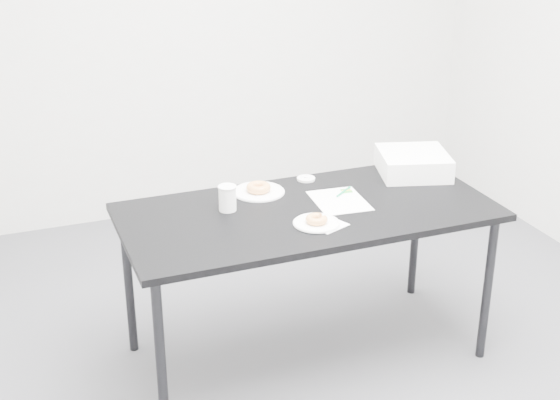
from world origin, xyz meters
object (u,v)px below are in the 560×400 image
object	(u,v)px
plate_near	(316,223)
donut_far	(259,187)
table	(308,220)
donut_near	(317,219)
plate_far	(259,192)
scorecard	(339,201)
bakery_box	(413,163)
coffee_cup	(227,198)
pen	(344,192)

from	to	relation	value
plate_near	donut_far	xyz separation A→B (m)	(-0.11, 0.42, 0.02)
table	plate_near	world-z (taller)	plate_near
donut_near	plate_far	bearing A→B (deg)	105.00
plate_near	plate_far	bearing A→B (deg)	105.00
scorecard	donut_near	world-z (taller)	donut_near
bakery_box	donut_near	bearing A→B (deg)	-134.74
bakery_box	plate_near	bearing A→B (deg)	-134.74
scorecard	coffee_cup	bearing A→B (deg)	175.36
pen	donut_near	distance (m)	0.38
pen	plate_near	bearing A→B (deg)	-171.53
pen	plate_far	world-z (taller)	pen
table	plate_far	size ratio (longest dim) A/B	6.81
table	plate_far	distance (m)	0.30
donut_near	plate_far	xyz separation A→B (m)	(-0.11, 0.42, -0.02)
donut_near	donut_far	xyz separation A→B (m)	(-0.11, 0.42, 0.00)
scorecard	coffee_cup	xyz separation A→B (m)	(-0.51, 0.08, 0.06)
scorecard	coffee_cup	world-z (taller)	coffee_cup
plate_near	plate_far	world-z (taller)	plate_near
scorecard	donut_near	size ratio (longest dim) A/B	3.08
table	plate_near	bearing A→B (deg)	-100.49
table	bakery_box	xyz separation A→B (m)	(0.66, 0.22, 0.11)
scorecard	donut_far	bearing A→B (deg)	148.66
donut_near	bakery_box	size ratio (longest dim) A/B	0.29
pen	donut_near	world-z (taller)	donut_near
donut_near	donut_far	bearing A→B (deg)	105.00
table	donut_near	xyz separation A→B (m)	(-0.03, -0.16, 0.08)
plate_far	coffee_cup	distance (m)	0.25
plate_near	bakery_box	size ratio (longest dim) A/B	0.61
plate_near	plate_far	size ratio (longest dim) A/B	0.82
donut_near	plate_near	bearing A→B (deg)	180.00
table	plate_far	xyz separation A→B (m)	(-0.14, 0.26, 0.06)
table	coffee_cup	world-z (taller)	coffee_cup
table	donut_far	bearing A→B (deg)	118.86
pen	coffee_cup	size ratio (longest dim) A/B	1.16
donut_near	coffee_cup	xyz separation A→B (m)	(-0.31, 0.28, 0.03)
pen	donut_far	xyz separation A→B (m)	(-0.37, 0.15, 0.02)
plate_near	bakery_box	xyz separation A→B (m)	(0.69, 0.38, 0.05)
table	pen	bearing A→B (deg)	25.79
plate_far	donut_far	world-z (taller)	donut_far
plate_far	bakery_box	bearing A→B (deg)	-2.88
table	scorecard	xyz separation A→B (m)	(0.17, 0.03, 0.06)
plate_far	pen	bearing A→B (deg)	-21.51
scorecard	plate_near	world-z (taller)	plate_near
plate_near	bakery_box	world-z (taller)	bakery_box
plate_far	table	bearing A→B (deg)	-60.97
pen	donut_far	distance (m)	0.40
donut_near	bakery_box	bearing A→B (deg)	29.04
donut_near	plate_far	world-z (taller)	donut_near
plate_near	bakery_box	bearing A→B (deg)	29.04
table	donut_near	world-z (taller)	donut_near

